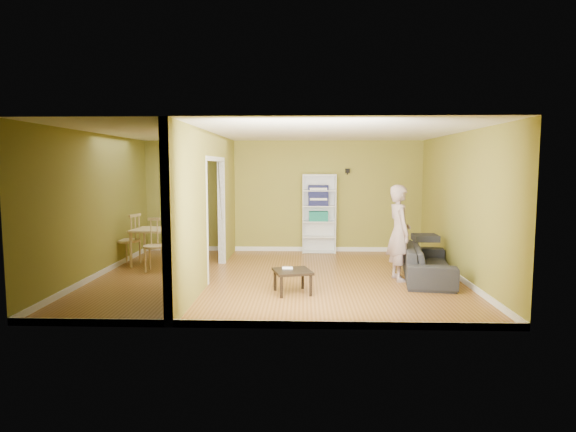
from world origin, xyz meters
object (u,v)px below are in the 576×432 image
at_px(bookshelf, 319,213).
at_px(coffee_table, 293,274).
at_px(person, 399,225).
at_px(chair_far, 172,239).
at_px(chair_left, 128,239).
at_px(chair_near, 155,245).
at_px(sofa, 428,257).
at_px(dining_table, 163,233).

distance_m(bookshelf, coffee_table, 3.76).
bearing_deg(bookshelf, person, -64.10).
bearing_deg(coffee_table, chair_far, 133.77).
bearing_deg(chair_left, chair_near, 66.62).
bearing_deg(coffee_table, bookshelf, 81.75).
relative_size(bookshelf, chair_near, 1.80).
relative_size(person, bookshelf, 1.08).
height_order(person, bookshelf, person).
bearing_deg(chair_near, person, -9.20).
relative_size(coffee_table, chair_left, 0.53).
height_order(person, chair_far, person).
bearing_deg(sofa, chair_near, 93.77).
height_order(chair_left, chair_far, chair_left).
distance_m(person, chair_left, 5.42).
bearing_deg(chair_near, chair_left, 139.47).
xyz_separation_m(person, chair_near, (-4.51, 0.58, -0.48)).
distance_m(coffee_table, chair_far, 3.89).
distance_m(sofa, chair_left, 5.90).
height_order(coffee_table, dining_table, dining_table).
xyz_separation_m(chair_left, chair_far, (0.72, 0.67, -0.09)).
relative_size(bookshelf, chair_far, 2.11).
bearing_deg(chair_near, coffee_table, -31.90).
distance_m(person, chair_far, 4.94).
xyz_separation_m(dining_table, chair_near, (0.02, -0.59, -0.15)).
bearing_deg(chair_far, person, 173.31).
bearing_deg(chair_left, person, 92.62).
bearing_deg(chair_left, chair_far, 147.87).
bearing_deg(dining_table, chair_far, 91.16).
bearing_deg(bookshelf, chair_near, -146.25).
bearing_deg(coffee_table, chair_left, 147.89).
height_order(person, chair_near, person).
xyz_separation_m(person, chair_left, (-5.27, 1.19, -0.47)).
height_order(person, coffee_table, person).
distance_m(person, bookshelf, 3.02).
bearing_deg(dining_table, person, -14.51).
distance_m(sofa, coffee_table, 2.61).
bearing_deg(person, dining_table, 66.88).
height_order(coffee_table, chair_far, chair_far).
relative_size(coffee_table, dining_table, 0.47).
xyz_separation_m(coffee_table, chair_far, (-2.69, 2.81, 0.12)).
bearing_deg(coffee_table, chair_near, 149.95).
relative_size(sofa, chair_left, 1.96).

